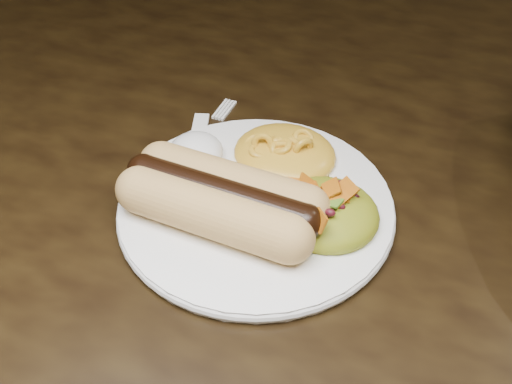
% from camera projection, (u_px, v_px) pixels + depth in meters
% --- Properties ---
extents(table, '(1.60, 0.90, 0.75)m').
position_uv_depth(table, '(323.00, 217.00, 0.65)').
color(table, black).
rests_on(table, floor).
extents(plate, '(0.27, 0.27, 0.01)m').
position_uv_depth(plate, '(256.00, 206.00, 0.52)').
color(plate, white).
rests_on(plate, table).
extents(hotdog, '(0.15, 0.08, 0.04)m').
position_uv_depth(hotdog, '(221.00, 198.00, 0.48)').
color(hotdog, '#D7AE5A').
rests_on(hotdog, plate).
extents(mac_and_cheese, '(0.11, 0.10, 0.04)m').
position_uv_depth(mac_and_cheese, '(285.00, 142.00, 0.54)').
color(mac_and_cheese, gold).
rests_on(mac_and_cheese, plate).
extents(sour_cream, '(0.05, 0.05, 0.03)m').
position_uv_depth(sour_cream, '(195.00, 146.00, 0.54)').
color(sour_cream, white).
rests_on(sour_cream, plate).
extents(taco_salad, '(0.09, 0.08, 0.04)m').
position_uv_depth(taco_salad, '(327.00, 206.00, 0.49)').
color(taco_salad, '#B7770E').
rests_on(taco_salad, plate).
extents(fork, '(0.07, 0.14, 0.00)m').
position_uv_depth(fork, '(196.00, 145.00, 0.58)').
color(fork, white).
rests_on(fork, table).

